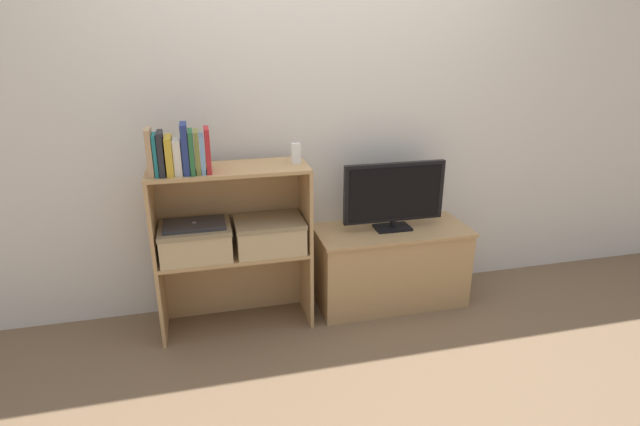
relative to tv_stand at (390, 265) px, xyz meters
name	(u,v)px	position (x,y,z in m)	size (l,w,h in m)	color
ground_plane	(327,326)	(-0.47, -0.20, -0.25)	(16.00, 16.00, 0.00)	brown
wall_back	(309,114)	(-0.47, 0.24, 0.95)	(10.00, 0.05, 2.40)	silver
tv_stand	(390,265)	(0.00, 0.00, 0.00)	(0.96, 0.43, 0.51)	tan
tv	(394,194)	(0.00, 0.00, 0.48)	(0.64, 0.14, 0.42)	black
bookshelf_lower_tier	(235,274)	(-0.98, 0.02, 0.05)	(0.87, 0.33, 0.48)	tan
bookshelf_upper_tier	(230,196)	(-0.98, 0.03, 0.54)	(0.87, 0.33, 0.50)	tan
book_tan	(150,152)	(-1.37, -0.10, 0.84)	(0.03, 0.14, 0.24)	tan
book_teal	(156,155)	(-1.35, -0.10, 0.82)	(0.02, 0.14, 0.21)	#1E7075
book_charcoal	(161,153)	(-1.32, -0.10, 0.83)	(0.03, 0.15, 0.22)	#232328
book_mustard	(169,155)	(-1.28, -0.10, 0.82)	(0.03, 0.16, 0.20)	gold
book_ivory	(177,157)	(-1.24, -0.10, 0.81)	(0.04, 0.13, 0.18)	silver
book_navy	(185,149)	(-1.20, -0.10, 0.85)	(0.03, 0.15, 0.26)	navy
book_forest	(192,152)	(-1.17, -0.10, 0.83)	(0.02, 0.16, 0.22)	#286638
book_olive	(197,152)	(-1.14, -0.10, 0.83)	(0.02, 0.14, 0.22)	olive
book_skyblue	(202,154)	(-1.12, -0.10, 0.82)	(0.02, 0.14, 0.20)	#709ECC
book_crimson	(208,150)	(-1.09, -0.10, 0.84)	(0.02, 0.14, 0.23)	#B22328
baby_monitor	(296,153)	(-0.61, -0.04, 0.78)	(0.05, 0.03, 0.14)	white
storage_basket_left	(196,240)	(-1.19, -0.05, 0.32)	(0.39, 0.30, 0.18)	tan
storage_basket_right	(269,233)	(-0.78, -0.05, 0.32)	(0.39, 0.30, 0.18)	tan
laptop	(194,224)	(-1.19, -0.05, 0.41)	(0.34, 0.21, 0.02)	#2D2D33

